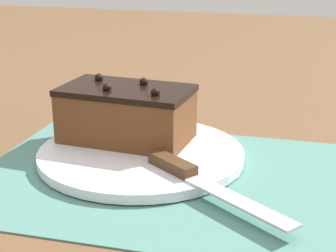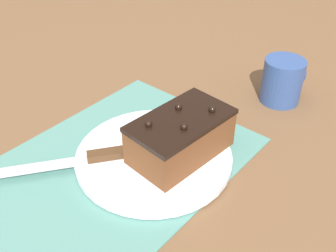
% 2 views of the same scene
% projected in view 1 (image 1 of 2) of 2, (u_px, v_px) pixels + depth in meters
% --- Properties ---
extents(ground_plane, '(3.00, 3.00, 0.00)m').
position_uv_depth(ground_plane, '(167.00, 178.00, 0.68)').
color(ground_plane, brown).
extents(placemat_woven, '(0.46, 0.34, 0.00)m').
position_uv_depth(placemat_woven, '(167.00, 177.00, 0.68)').
color(placemat_woven, slate).
rests_on(placemat_woven, ground_plane).
extents(cake_plate, '(0.27, 0.27, 0.01)m').
position_uv_depth(cake_plate, '(141.00, 154.00, 0.73)').
color(cake_plate, white).
rests_on(cake_plate, placemat_woven).
extents(chocolate_cake, '(0.18, 0.11, 0.08)m').
position_uv_depth(chocolate_cake, '(126.00, 113.00, 0.75)').
color(chocolate_cake, brown).
rests_on(chocolate_cake, cake_plate).
extents(serving_knife, '(0.19, 0.15, 0.01)m').
position_uv_depth(serving_knife, '(193.00, 176.00, 0.64)').
color(serving_knife, '#472D19').
rests_on(serving_knife, cake_plate).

